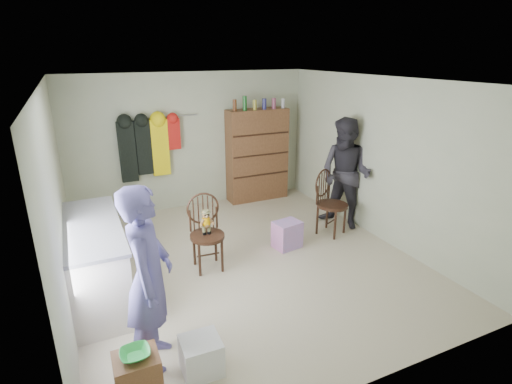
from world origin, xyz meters
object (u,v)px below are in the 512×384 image
chair_far (329,200)px  dresser (257,155)px  chair_front (206,228)px  counter (96,260)px

chair_far → dresser: (-0.36, 1.97, 0.34)m
chair_front → chair_far: 2.16m
chair_far → dresser: 2.03m
counter → chair_front: size_ratio=1.78×
counter → chair_far: size_ratio=1.74×
dresser → chair_far: bearing=-79.7°
counter → chair_front: (1.41, 0.10, 0.11)m
chair_front → dresser: bearing=54.7°
dresser → counter: bearing=-144.3°
chair_front → chair_far: chair_far is taller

